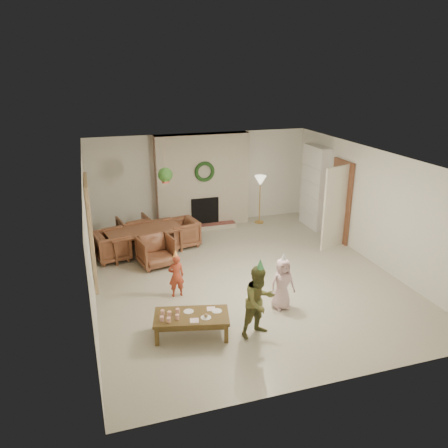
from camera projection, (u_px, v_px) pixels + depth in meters
name	position (u px, v px, depth m)	size (l,w,h in m)	color
floor	(243.00, 276.00, 9.24)	(7.00, 7.00, 0.00)	#B7B29E
ceiling	(245.00, 158.00, 8.39)	(7.00, 7.00, 0.00)	white
wall_back	(201.00, 179.00, 11.96)	(7.00, 7.00, 0.00)	silver
wall_front	(336.00, 305.00, 5.68)	(7.00, 7.00, 0.00)	silver
wall_left	(89.00, 236.00, 7.98)	(7.00, 7.00, 0.00)	silver
wall_right	(373.00, 206.00, 9.66)	(7.00, 7.00, 0.00)	silver
fireplace_mass	(203.00, 181.00, 11.78)	(2.50, 0.40, 2.50)	#571D17
fireplace_hearth	(207.00, 227.00, 11.87)	(1.60, 0.30, 0.12)	maroon
fireplace_firebox	(205.00, 211.00, 11.89)	(0.75, 0.12, 0.75)	black
fireplace_wreath	(205.00, 172.00, 11.47)	(0.54, 0.54, 0.10)	#173B16
floor_lamp_base	(259.00, 222.00, 12.37)	(0.25, 0.25, 0.03)	gold
floor_lamp_post	(260.00, 201.00, 12.16)	(0.03, 0.03, 1.21)	gold
floor_lamp_shade	(260.00, 181.00, 11.96)	(0.32, 0.32, 0.27)	beige
bookshelf_carcass	(315.00, 187.00, 11.73)	(0.30, 1.00, 2.20)	white
bookshelf_shelf_a	(313.00, 210.00, 11.94)	(0.30, 0.92, 0.03)	white
bookshelf_shelf_b	(314.00, 196.00, 11.81)	(0.30, 0.92, 0.03)	white
bookshelf_shelf_c	(315.00, 182.00, 11.67)	(0.30, 0.92, 0.03)	white
bookshelf_shelf_d	(316.00, 167.00, 11.54)	(0.30, 0.92, 0.03)	white
books_row_lower	(315.00, 207.00, 11.76)	(0.20, 0.40, 0.24)	#A5371E
books_row_mid	(312.00, 191.00, 11.80)	(0.20, 0.44, 0.24)	#21547B
books_row_upper	(316.00, 178.00, 11.53)	(0.20, 0.36, 0.22)	#A99A24
door_frame	(341.00, 201.00, 10.80)	(0.05, 0.86, 2.04)	brown
door_leaf	(335.00, 208.00, 10.36)	(0.05, 0.80, 2.00)	beige
curtain_panel	(91.00, 232.00, 8.17)	(0.06, 1.20, 2.00)	#C8B68D
dining_table	(145.00, 241.00, 10.25)	(1.72, 0.96, 0.61)	brown
dining_chair_near	(156.00, 251.00, 9.62)	(0.71, 0.74, 0.67)	brown
dining_chair_far	(134.00, 230.00, 10.86)	(0.71, 0.74, 0.67)	brown
dining_chair_left	(112.00, 246.00, 9.90)	(0.71, 0.74, 0.67)	brown
dining_chair_right	(182.00, 233.00, 10.67)	(0.71, 0.74, 0.67)	brown
hanging_plant_cord	(165.00, 164.00, 9.50)	(0.01, 0.01, 0.70)	tan
hanging_plant_pot	(166.00, 180.00, 9.62)	(0.16, 0.16, 0.12)	#A74336
hanging_plant_foliage	(165.00, 175.00, 9.57)	(0.32, 0.32, 0.32)	#234F1A
coffee_table_top	(191.00, 317.00, 7.10)	(1.20, 0.60, 0.06)	brown
coffee_table_apron	(192.00, 320.00, 7.12)	(1.11, 0.51, 0.07)	brown
coffee_leg_fl	(157.00, 337.00, 6.89)	(0.06, 0.06, 0.32)	brown
coffee_leg_fr	(226.00, 334.00, 6.97)	(0.06, 0.06, 0.32)	brown
coffee_leg_bl	(159.00, 320.00, 7.36)	(0.06, 0.06, 0.32)	brown
coffee_leg_br	(224.00, 317.00, 7.43)	(0.06, 0.06, 0.32)	brown
cup_a	(162.00, 319.00, 6.91)	(0.06, 0.06, 0.08)	white
cup_b	(163.00, 312.00, 7.09)	(0.06, 0.06, 0.08)	white
cup_c	(169.00, 320.00, 6.88)	(0.06, 0.06, 0.08)	white
cup_d	(169.00, 314.00, 7.05)	(0.06, 0.06, 0.08)	white
cup_e	(177.00, 317.00, 6.96)	(0.06, 0.06, 0.08)	white
cup_f	(178.00, 311.00, 7.13)	(0.06, 0.06, 0.08)	white
plate_a	(189.00, 311.00, 7.19)	(0.17, 0.17, 0.01)	white
plate_b	(206.00, 317.00, 7.02)	(0.17, 0.17, 0.01)	white
plate_c	(217.00, 311.00, 7.20)	(0.17, 0.17, 0.01)	white
food_scoop	(206.00, 315.00, 7.00)	(0.06, 0.06, 0.06)	tan
napkin_left	(194.00, 320.00, 6.93)	(0.14, 0.14, 0.01)	#FFBBCC
napkin_right	(211.00, 309.00, 7.27)	(0.14, 0.14, 0.01)	#FFBBCC
child_red	(176.00, 276.00, 8.30)	(0.31, 0.20, 0.84)	#AA3C24
party_hat_red	(175.00, 254.00, 8.15)	(0.12, 0.12, 0.16)	#F1E150
child_plaid	(259.00, 301.00, 7.04)	(0.59, 0.46, 1.21)	brown
party_hat_plaid	(260.00, 265.00, 6.81)	(0.14, 0.14, 0.20)	#4BB062
child_pink	(282.00, 284.00, 7.87)	(0.47, 0.31, 0.97)	beige
party_hat_pink	(284.00, 257.00, 7.69)	(0.13, 0.13, 0.17)	silver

